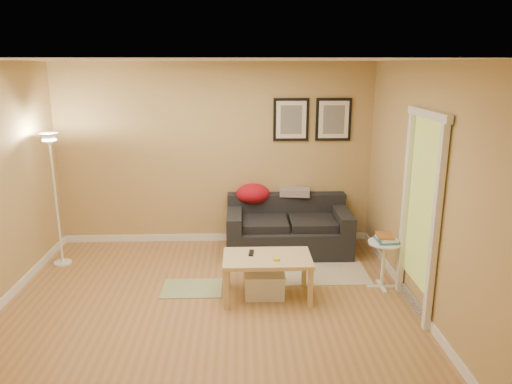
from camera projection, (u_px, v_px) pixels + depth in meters
floor at (209, 304)px, 5.33m from camera, size 4.50×4.50×0.00m
ceiling at (202, 60)px, 4.65m from camera, size 4.50×4.50×0.00m
wall_back at (215, 155)px, 6.92m from camera, size 4.50×0.00×4.50m
wall_front at (184, 271)px, 3.06m from camera, size 4.50×0.00×4.50m
wall_right at (421, 189)px, 5.06m from camera, size 0.00×4.00×4.00m
baseboard_back at (217, 237)px, 7.23m from camera, size 4.50×0.02×0.10m
baseboard_left at (2, 303)px, 5.24m from camera, size 0.02×4.00×0.10m
baseboard_right at (410, 297)px, 5.38m from camera, size 0.02×4.00×0.10m
sofa at (288, 226)px, 6.74m from camera, size 1.70×0.90×0.75m
red_throw at (253, 194)px, 6.89m from camera, size 0.48×0.36×0.28m
plaid_throw at (295, 192)px, 6.95m from camera, size 0.45×0.32×0.10m
framed_print_left at (291, 120)px, 6.80m from camera, size 0.50×0.04×0.60m
framed_print_right at (333, 119)px, 6.82m from camera, size 0.50×0.04×0.60m
area_rug at (316, 271)px, 6.17m from camera, size 1.25×0.85×0.01m
green_runner at (192, 288)px, 5.69m from camera, size 0.70×0.50×0.01m
coffee_table at (267, 277)px, 5.43m from camera, size 1.08×0.79×0.49m
remote_control at (251, 253)px, 5.45m from camera, size 0.07×0.16×0.02m
tape_roll at (277, 259)px, 5.26m from camera, size 0.07×0.07×0.03m
storage_bin at (264, 284)px, 5.49m from camera, size 0.46×0.33×0.28m
side_table at (383, 265)px, 5.65m from camera, size 0.38×0.38×0.58m
book_stack at (386, 238)px, 5.58m from camera, size 0.24×0.29×0.08m
floor_lamp at (56, 204)px, 6.19m from camera, size 0.23×0.23×1.75m
doorway at (419, 218)px, 4.98m from camera, size 0.12×1.01×2.13m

